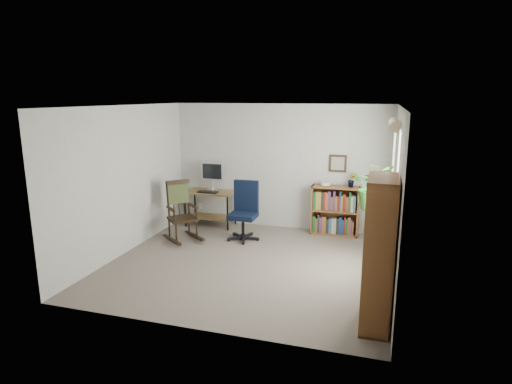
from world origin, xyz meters
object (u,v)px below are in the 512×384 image
(office_chair, at_px, (243,211))
(tall_bookshelf, at_px, (379,253))
(desk, at_px, (211,208))
(low_bookshelf, at_px, (335,211))
(rocking_chair, at_px, (182,211))

(office_chair, distance_m, tall_bookshelf, 3.32)
(desk, relative_size, low_bookshelf, 1.05)
(office_chair, bearing_deg, low_bookshelf, 25.72)
(desk, bearing_deg, office_chair, -36.44)
(low_bookshelf, bearing_deg, rocking_chair, -156.75)
(rocking_chair, bearing_deg, office_chair, -28.42)
(desk, height_order, office_chair, office_chair)
(office_chair, relative_size, low_bookshelf, 1.17)
(rocking_chair, bearing_deg, desk, 36.98)
(office_chair, bearing_deg, tall_bookshelf, -46.04)
(tall_bookshelf, bearing_deg, rocking_chair, 149.31)
(office_chair, height_order, rocking_chair, rocking_chair)
(office_chair, distance_m, low_bookshelf, 1.73)
(rocking_chair, height_order, tall_bookshelf, tall_bookshelf)
(office_chair, xyz_separation_m, tall_bookshelf, (2.35, -2.33, 0.32))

